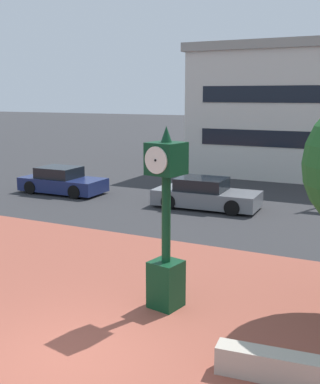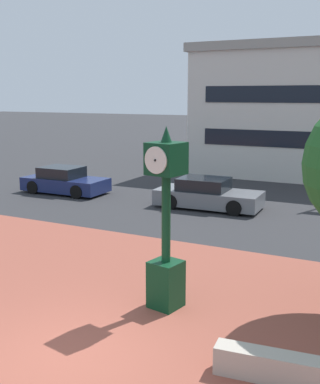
{
  "view_description": "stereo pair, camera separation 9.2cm",
  "coord_description": "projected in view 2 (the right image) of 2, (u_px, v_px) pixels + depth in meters",
  "views": [
    {
      "loc": [
        5.09,
        -6.47,
        4.72
      ],
      "look_at": [
        0.51,
        2.82,
        2.62
      ],
      "focal_mm": 44.88,
      "sensor_mm": 36.0,
      "label": 1
    },
    {
      "loc": [
        5.17,
        -6.43,
        4.72
      ],
      "look_at": [
        0.51,
        2.82,
        2.62
      ],
      "focal_mm": 44.88,
      "sensor_mm": 36.0,
      "label": 2
    }
  ],
  "objects": [
    {
      "name": "car_street_near",
      "position": [
        207.0,
        195.0,
        20.35
      ],
      "size": [
        4.5,
        2.07,
        1.28
      ],
      "rotation": [
        0.0,
        0.0,
        4.75
      ],
      "color": "slate",
      "rests_on": "ground"
    },
    {
      "name": "street_clock",
      "position": [
        166.0,
        227.0,
        10.54
      ],
      "size": [
        0.81,
        0.85,
        4.08
      ],
      "rotation": [
        0.0,
        0.0,
        -0.2
      ],
      "color": "#0C381E",
      "rests_on": "ground"
    },
    {
      "name": "planter_wall",
      "position": [
        311.0,
        374.0,
        7.82
      ],
      "size": [
        3.22,
        0.72,
        0.5
      ],
      "primitive_type": "cube",
      "rotation": [
        0.0,
        0.0,
        0.1
      ],
      "color": "#ADA393",
      "rests_on": "ground"
    },
    {
      "name": "ground_plane",
      "position": [
        67.0,
        356.0,
        8.85
      ],
      "size": [
        200.0,
        200.0,
        0.0
      ],
      "primitive_type": "plane",
      "color": "#2D2D30"
    },
    {
      "name": "car_street_mid",
      "position": [
        65.0,
        181.0,
        23.49
      ],
      "size": [
        4.18,
        1.99,
        1.28
      ],
      "rotation": [
        0.0,
        0.0,
        4.73
      ],
      "color": "navy",
      "rests_on": "ground"
    },
    {
      "name": "plaza_brick_paving",
      "position": [
        115.0,
        318.0,
        10.31
      ],
      "size": [
        44.0,
        11.36,
        0.01
      ],
      "primitive_type": "cube",
      "color": "brown",
      "rests_on": "ground"
    }
  ]
}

